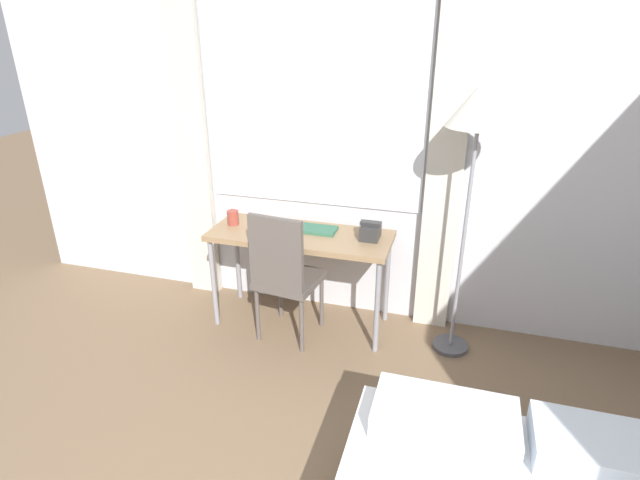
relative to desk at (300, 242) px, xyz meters
The scene contains 7 objects.
wall_back_with_window 0.81m from the desk, 50.73° to the left, with size 5.56×0.13×2.70m.
desk is the anchor object (origin of this frame).
desk_chair 0.27m from the desk, 99.29° to the right, with size 0.45×0.45×0.96m.
standing_lamp 1.42m from the desk, ahead, with size 0.38×0.38×1.79m.
telephone 0.50m from the desk, ahead, with size 0.14×0.16×0.12m.
book 0.15m from the desk, 32.81° to the left, with size 0.26×0.16×0.02m.
mug 0.53m from the desk, behind, with size 0.08×0.08×0.10m.
Camera 1 is at (0.74, -0.42, 2.09)m, focal length 28.00 mm.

